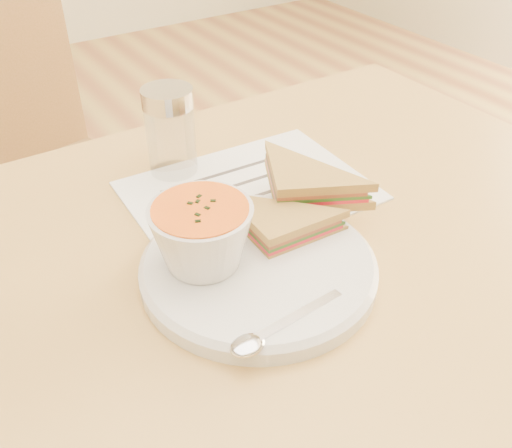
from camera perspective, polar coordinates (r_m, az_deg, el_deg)
dining_table at (r=0.93m, az=0.12°, el=-20.77°), size 1.00×0.70×0.75m
chair_far at (r=1.23m, az=-20.51°, el=1.84°), size 0.53×0.53×1.00m
plate at (r=0.60m, az=0.24°, el=-4.46°), size 0.30×0.30×0.02m
soup_bowl at (r=0.57m, az=-5.41°, el=-1.45°), size 0.11×0.11×0.07m
sandwich_half_a at (r=0.59m, az=1.31°, el=-2.86°), size 0.11×0.11×0.03m
sandwich_half_b at (r=0.63m, az=2.11°, el=2.09°), size 0.15×0.15×0.04m
spoon at (r=0.53m, az=3.54°, el=-9.55°), size 0.17×0.05×0.01m
paper_menu at (r=0.74m, az=-0.73°, el=3.35°), size 0.31×0.23×0.00m
condiment_shaker at (r=0.76m, az=-8.54°, el=9.07°), size 0.07×0.07×0.12m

